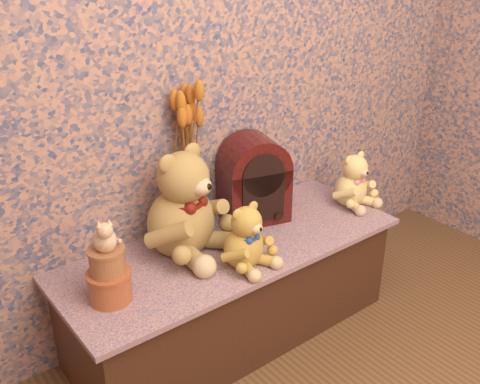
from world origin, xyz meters
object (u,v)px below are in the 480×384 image
object	(u,v)px
teddy_small	(352,177)
ceramic_vase	(188,206)
teddy_large	(180,197)
teddy_medium	(244,232)
cathedral_radio	(254,178)
cat_figurine	(104,233)
biscuit_tin_lower	(110,286)

from	to	relation	value
teddy_small	ceramic_vase	xyz separation A→B (m)	(-0.69, 0.22, -0.02)
teddy_large	teddy_medium	world-z (taller)	teddy_large
teddy_medium	ceramic_vase	xyz separation A→B (m)	(-0.02, 0.32, -0.02)
ceramic_vase	teddy_large	bearing A→B (deg)	-133.18
teddy_small	teddy_large	bearing A→B (deg)	168.58
cathedral_radio	ceramic_vase	bearing A→B (deg)	-179.27
cat_figurine	biscuit_tin_lower	bearing A→B (deg)	0.00
cathedral_radio	ceramic_vase	distance (m)	0.29
biscuit_tin_lower	teddy_large	bearing A→B (deg)	20.13
teddy_large	ceramic_vase	distance (m)	0.18
cathedral_radio	cat_figurine	size ratio (longest dim) A/B	2.99
teddy_medium	cathedral_radio	world-z (taller)	cathedral_radio
teddy_medium	cathedral_radio	size ratio (longest dim) A/B	0.70
teddy_large	biscuit_tin_lower	xyz separation A→B (m)	(-0.35, -0.13, -0.17)
teddy_small	cat_figurine	distance (m)	1.15
teddy_large	biscuit_tin_lower	world-z (taller)	teddy_large
teddy_small	biscuit_tin_lower	size ratio (longest dim) A/B	1.83
ceramic_vase	biscuit_tin_lower	xyz separation A→B (m)	(-0.45, -0.23, -0.06)
teddy_large	teddy_small	size ratio (longest dim) A/B	1.71
biscuit_tin_lower	cat_figurine	world-z (taller)	cat_figurine
cathedral_radio	biscuit_tin_lower	distance (m)	0.75
biscuit_tin_lower	cathedral_radio	bearing A→B (deg)	12.40
cathedral_radio	ceramic_vase	xyz separation A→B (m)	(-0.27, 0.07, -0.07)
teddy_large	cat_figurine	bearing A→B (deg)	-178.76
teddy_medium	biscuit_tin_lower	world-z (taller)	teddy_medium
teddy_large	biscuit_tin_lower	size ratio (longest dim) A/B	3.13
teddy_small	cat_figurine	world-z (taller)	cat_figurine
cathedral_radio	ceramic_vase	size ratio (longest dim) A/B	1.67
teddy_medium	teddy_large	bearing A→B (deg)	109.45
cathedral_radio	cat_figurine	bearing A→B (deg)	-151.99
teddy_large	ceramic_vase	bearing A→B (deg)	27.93
biscuit_tin_lower	cat_figurine	size ratio (longest dim) A/B	1.15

